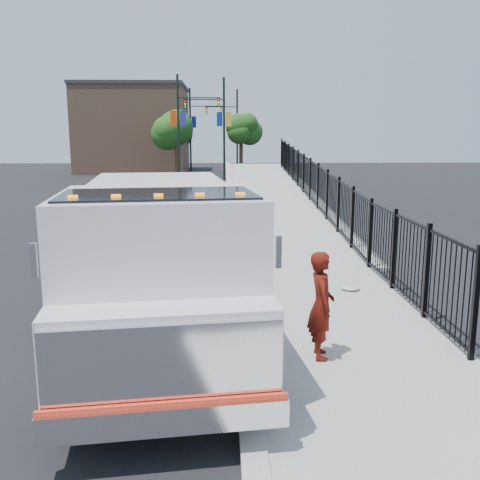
{
  "coord_description": "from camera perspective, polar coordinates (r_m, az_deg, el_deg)",
  "views": [
    {
      "loc": [
        -0.32,
        -9.76,
        3.6
      ],
      "look_at": [
        0.04,
        2.0,
        1.27
      ],
      "focal_mm": 40.0,
      "sensor_mm": 36.0,
      "label": 1
    }
  ],
  "objects": [
    {
      "name": "ground",
      "position": [
        10.41,
        0.1,
        -9.05
      ],
      "size": [
        120.0,
        120.0,
        0.0
      ],
      "primitive_type": "plane",
      "color": "black",
      "rests_on": "ground"
    },
    {
      "name": "sidewalk",
      "position": [
        8.82,
        13.48,
        -12.8
      ],
      "size": [
        3.55,
        12.0,
        0.12
      ],
      "primitive_type": "cube",
      "color": "#9E998E",
      "rests_on": "ground"
    },
    {
      "name": "curb",
      "position": [
        8.53,
        0.56,
        -13.2
      ],
      "size": [
        0.3,
        12.0,
        0.16
      ],
      "primitive_type": "cube",
      "color": "#ADAAA3",
      "rests_on": "ground"
    },
    {
      "name": "ramp",
      "position": [
        26.13,
        3.61,
        3.24
      ],
      "size": [
        3.95,
        24.06,
        3.19
      ],
      "primitive_type": "cube",
      "rotation": [
        0.06,
        0.0,
        0.0
      ],
      "color": "#9E998E",
      "rests_on": "ground"
    },
    {
      "name": "iron_fence",
      "position": [
        22.27,
        8.26,
        4.1
      ],
      "size": [
        0.1,
        28.0,
        1.8
      ],
      "primitive_type": "cube",
      "color": "black",
      "rests_on": "ground"
    },
    {
      "name": "truck",
      "position": [
        9.52,
        -8.59,
        -0.89
      ],
      "size": [
        3.72,
        8.72,
        2.9
      ],
      "rotation": [
        0.0,
        0.0,
        0.12
      ],
      "color": "black",
      "rests_on": "ground"
    },
    {
      "name": "worker",
      "position": [
        8.52,
        8.66,
        -6.88
      ],
      "size": [
        0.42,
        0.63,
        1.72
      ],
      "primitive_type": "imported",
      "rotation": [
        0.0,
        0.0,
        1.56
      ],
      "color": "#541008",
      "rests_on": "sidewalk"
    },
    {
      "name": "debris",
      "position": [
        12.5,
        11.68,
        -4.97
      ],
      "size": [
        0.43,
        0.43,
        0.11
      ],
      "primitive_type": "ellipsoid",
      "color": "silver",
      "rests_on": "sidewalk"
    },
    {
      "name": "light_pole_0",
      "position": [
        41.33,
        -6.16,
        12.18
      ],
      "size": [
        3.77,
        0.22,
        8.0
      ],
      "color": "black",
      "rests_on": "ground"
    },
    {
      "name": "light_pole_1",
      "position": [
        43.4,
        -2.12,
        12.18
      ],
      "size": [
        3.77,
        0.22,
        8.0
      ],
      "color": "black",
      "rests_on": "ground"
    },
    {
      "name": "light_pole_2",
      "position": [
        53.27,
        -4.99,
        11.96
      ],
      "size": [
        3.77,
        0.22,
        8.0
      ],
      "color": "black",
      "rests_on": "ground"
    },
    {
      "name": "light_pole_3",
      "position": [
        54.48,
        -0.63,
        11.98
      ],
      "size": [
        3.78,
        0.22,
        8.0
      ],
      "color": "black",
      "rests_on": "ground"
    },
    {
      "name": "tree_0",
      "position": [
        45.82,
        -6.81,
        11.56
      ],
      "size": [
        3.05,
        3.05,
        5.52
      ],
      "color": "#382314",
      "rests_on": "ground"
    },
    {
      "name": "tree_1",
      "position": [
        49.04,
        0.11,
        11.54
      ],
      "size": [
        2.19,
        2.19,
        5.1
      ],
      "color": "#382314",
      "rests_on": "ground"
    },
    {
      "name": "tree_2",
      "position": [
        57.39,
        -6.8,
        11.47
      ],
      "size": [
        3.23,
        3.23,
        5.62
      ],
      "color": "#382314",
      "rests_on": "ground"
    },
    {
      "name": "building",
      "position": [
        54.46,
        -11.18,
        11.39
      ],
      "size": [
        10.0,
        10.0,
        8.0
      ],
      "primitive_type": "cube",
      "color": "#8C664C",
      "rests_on": "ground"
    }
  ]
}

